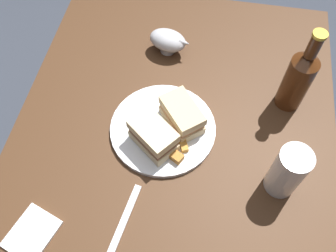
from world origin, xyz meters
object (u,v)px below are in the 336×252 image
Objects in this scene: pint_glass at (286,173)px; sandwich_half_left at (153,136)px; cider_bottle at (298,78)px; plate at (163,129)px; gravy_boat at (168,40)px; sandwich_half_right at (182,115)px; napkin at (32,234)px; fork at (124,221)px.

sandwich_half_left is at bearing 80.84° from pint_glass.
sandwich_half_left is 0.39m from cider_bottle.
gravy_boat is (0.27, 0.03, 0.04)m from plate.
gravy_boat is 0.51× the size of cider_bottle.
sandwich_half_left is at bearing 120.71° from cider_bottle.
pint_glass is at bearing -99.16° from sandwich_half_left.
gravy_boat is at bearing 41.88° from pint_glass.
sandwich_half_right is at bearing 114.29° from cider_bottle.
plate reaches higher than napkin.
cider_bottle is (0.20, -0.33, 0.05)m from sandwich_half_left.
fork is (-0.40, 0.36, -0.10)m from cider_bottle.
fork is at bearing 178.90° from gravy_boat.
gravy_boat is at bearing 17.61° from sandwich_half_right.
cider_bottle reaches higher than gravy_boat.
gravy_boat reaches higher than plate.
pint_glass is 1.36× the size of napkin.
gravy_boat is at bearing 7.05° from plate.
plate is 0.39m from napkin.
sandwich_half_right is 0.44m from napkin.
sandwich_half_left is 0.90× the size of pint_glass.
pint_glass reaches higher than napkin.
gravy_boat is 1.18× the size of napkin.
gravy_boat is at bearing 3.54° from sandwich_half_left.
plate is 0.36m from cider_bottle.
plate is 2.01× the size of sandwich_half_right.
sandwich_half_left is 0.32m from pint_glass.
cider_bottle is 2.32× the size of napkin.
sandwich_half_left is at bearing -176.46° from gravy_boat.
sandwich_half_right is 0.91× the size of pint_glass.
gravy_boat is (0.32, 0.02, -0.01)m from sandwich_half_left.
pint_glass is at bearing 175.91° from cider_bottle.
napkin is at bearing 129.71° from cider_bottle.
sandwich_half_left reaches higher than gravy_boat.
pint_glass is 1.16× the size of gravy_boat.
sandwich_half_left is 0.75× the size of fork.
plate is 0.07m from sandwich_half_right.
cider_bottle is 0.55m from fork.
napkin is 0.20m from fork.
pint_glass reaches higher than gravy_boat.
sandwich_half_right is 0.30m from cider_bottle.
napkin is at bearing 139.72° from sandwich_half_left.
napkin is (-0.46, 0.56, -0.10)m from cider_bottle.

